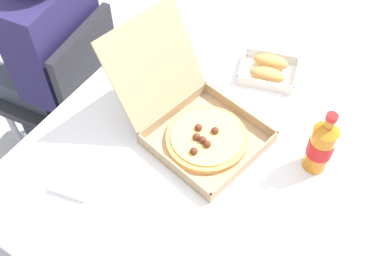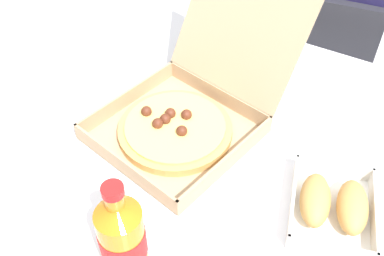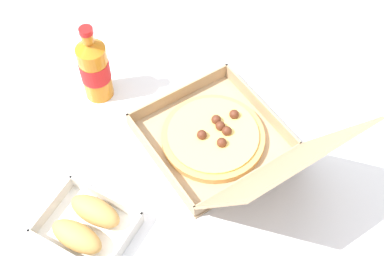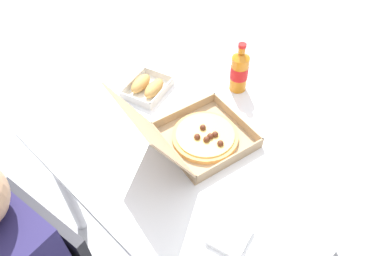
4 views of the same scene
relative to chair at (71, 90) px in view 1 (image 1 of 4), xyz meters
The scene contains 8 objects.
ground_plane 0.87m from the chair, 99.02° to the right, with size 10.00×10.00×0.00m, color #B2B2B7.
dining_table 0.75m from the chair, 99.02° to the right, with size 1.13×0.96×0.75m.
chair is the anchor object (origin of this frame).
diner_person 0.21m from the chair, 97.42° to the left, with size 0.38×0.44×1.15m.
pizza_box_open 0.76m from the chair, 98.19° to the right, with size 0.38×0.50×0.31m.
bread_side_box 0.84m from the chair, 71.37° to the right, with size 0.20×0.22×0.06m.
cola_bottle 1.09m from the chair, 90.48° to the right, with size 0.07×0.07×0.22m.
napkin_pile 0.70m from the chair, 131.85° to the right, with size 0.11×0.11×0.02m, color white.
Camera 1 is at (-0.71, -0.40, 1.86)m, focal length 42.27 mm.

